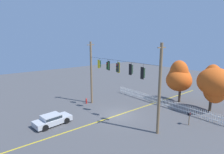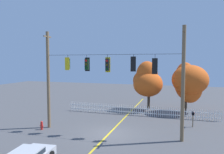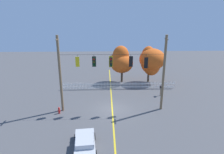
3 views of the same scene
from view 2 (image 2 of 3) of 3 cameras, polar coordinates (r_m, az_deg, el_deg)
The scene contains 13 objects.
ground at distance 18.95m, azimuth -0.75°, elevation -14.72°, with size 80.00×80.00×0.00m, color #4C4C4F.
lane_centerline_stripe at distance 18.94m, azimuth -0.75°, elevation -14.71°, with size 0.16×36.00×0.01m, color gold.
signal_support_span at distance 18.01m, azimuth -0.76°, elevation -1.10°, with size 12.04×1.10×8.82m.
traffic_signal_westbound_side at distance 19.47m, azimuth -11.60°, elevation 3.47°, with size 0.43×0.38×1.33m.
traffic_signal_eastbound_side at distance 18.68m, azimuth -6.68°, elevation 3.36°, with size 0.43×0.38×1.41m.
traffic_signal_northbound_primary at distance 18.00m, azimuth -1.22°, elevation 3.28°, with size 0.43×0.38×1.47m.
traffic_signal_southbound_primary at distance 17.40m, azimuth 5.71°, elevation 3.45°, with size 0.43×0.38×1.38m.
traffic_signal_northbound_secondary at distance 17.15m, azimuth 11.29°, elevation 2.84°, with size 0.43×0.38×1.56m.
white_picket_fence at distance 24.90m, azimuth 7.03°, elevation -8.81°, with size 17.11×0.06×1.13m.
autumn_maple_near_fence at distance 27.54m, azimuth 9.28°, elevation -1.02°, with size 3.81×3.67×6.18m.
autumn_maple_mid at distance 27.16m, azimuth 19.64°, elevation -1.22°, with size 4.19×3.96×6.04m.
fire_hydrant at distance 20.84m, azimuth -18.09°, elevation -12.08°, with size 0.38×0.22×0.77m.
roadside_mailbox at distance 21.76m, azimuth 20.62°, elevation -9.28°, with size 0.25×0.44×1.45m.
Camera 2 is at (5.56, -17.06, 6.09)m, focal length 34.57 mm.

